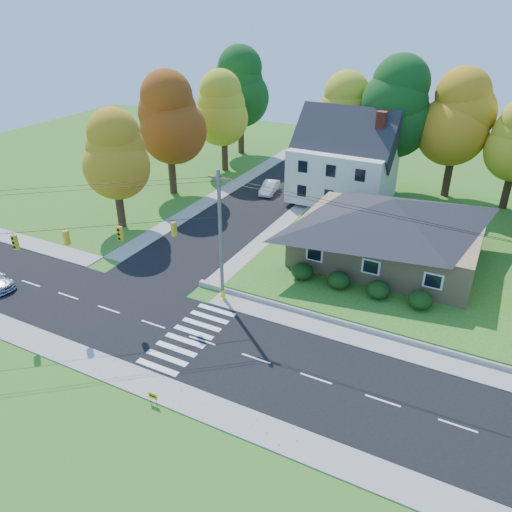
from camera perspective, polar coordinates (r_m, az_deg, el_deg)
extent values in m
plane|color=#3D7923|center=(33.49, -6.18, -9.61)|extent=(120.00, 120.00, 0.00)
cube|color=black|center=(33.48, -6.18, -9.60)|extent=(90.00, 8.00, 0.02)
cube|color=black|center=(56.97, 1.26, 6.91)|extent=(8.00, 44.00, 0.02)
cube|color=#9C9A90|center=(36.93, -1.97, -5.43)|extent=(90.00, 2.00, 0.08)
cube|color=#9C9A90|center=(30.43, -11.44, -14.50)|extent=(90.00, 2.00, 0.08)
cube|color=#3D7923|center=(47.38, 21.84, 0.64)|extent=(30.00, 30.00, 0.50)
cube|color=tan|center=(42.64, 14.80, 1.57)|extent=(14.00, 10.00, 3.20)
pyramid|color=#26262B|center=(41.56, 15.24, 4.92)|extent=(14.60, 10.60, 2.20)
cube|color=silver|center=(54.87, 9.86, 9.32)|extent=(10.00, 8.00, 5.60)
pyramid|color=#26262B|center=(53.77, 10.21, 13.37)|extent=(10.40, 8.40, 2.40)
cube|color=brown|center=(53.40, 13.65, 10.70)|extent=(0.90, 0.90, 9.60)
ellipsoid|color=#163A10|center=(38.98, 5.30, -1.73)|extent=(1.70, 1.70, 1.27)
ellipsoid|color=#163A10|center=(38.15, 9.47, -2.73)|extent=(1.70, 1.70, 1.27)
ellipsoid|color=#163A10|center=(37.53, 13.81, -3.75)|extent=(1.70, 1.70, 1.27)
ellipsoid|color=#163A10|center=(37.14, 18.27, -4.77)|extent=(1.70, 1.70, 1.27)
cylinder|color=#666059|center=(35.32, -4.07, 2.11)|extent=(0.26, 0.26, 10.00)
cube|color=#666059|center=(33.67, -4.32, 8.88)|extent=(1.60, 0.12, 0.12)
cube|color=gold|center=(36.02, -25.82, 1.45)|extent=(0.34, 0.26, 1.00)
cube|color=gold|center=(35.30, -20.83, 1.95)|extent=(0.26, 0.34, 1.00)
cube|color=gold|center=(34.83, -15.27, 2.49)|extent=(0.34, 0.26, 1.00)
cube|color=gold|center=(34.72, -9.37, 3.05)|extent=(0.26, 0.34, 1.00)
cylinder|color=black|center=(34.74, -17.90, 3.23)|extent=(13.02, 10.43, 0.04)
cylinder|color=#3F2A19|center=(60.94, 9.86, 11.07)|extent=(0.80, 0.80, 5.40)
sphere|color=gold|center=(59.97, 10.17, 14.64)|extent=(6.72, 6.72, 6.72)
sphere|color=gold|center=(59.63, 10.30, 16.21)|extent=(5.91, 5.91, 5.91)
sphere|color=gold|center=(59.33, 10.45, 17.79)|extent=(5.11, 5.11, 5.11)
cylinder|color=#3F2A19|center=(58.45, 15.24, 10.26)|extent=(0.86, 0.86, 6.30)
sphere|color=#164B17|center=(57.33, 15.81, 14.59)|extent=(7.84, 7.84, 7.84)
sphere|color=#164B17|center=(56.95, 16.07, 16.50)|extent=(6.90, 6.90, 6.90)
sphere|color=#164B17|center=(56.64, 16.34, 18.44)|extent=(5.96, 5.96, 5.96)
cylinder|color=#3F2A19|center=(58.61, 21.18, 9.18)|extent=(0.83, 0.83, 5.85)
sphere|color=#C1881B|center=(57.55, 21.91, 13.15)|extent=(7.28, 7.28, 7.28)
sphere|color=#C1881B|center=(57.18, 22.24, 14.90)|extent=(6.41, 6.41, 6.41)
sphere|color=#C1881B|center=(56.86, 22.57, 16.67)|extent=(5.53, 5.53, 5.53)
cylinder|color=#3F2A19|center=(57.55, 26.85, 7.25)|extent=(0.77, 0.77, 4.95)
cylinder|color=#3F2A19|center=(50.06, -15.33, 5.92)|extent=(0.77, 0.77, 4.95)
sphere|color=#C1881B|center=(48.91, -15.86, 9.81)|extent=(6.16, 6.16, 6.16)
sphere|color=#C1881B|center=(48.49, -16.09, 11.54)|extent=(5.42, 5.42, 5.42)
sphere|color=#C1881B|center=(48.11, -16.33, 13.29)|extent=(4.68, 4.68, 4.68)
cylinder|color=#3F2A19|center=(57.74, -9.59, 9.88)|extent=(0.83, 0.83, 5.85)
sphere|color=#914212|center=(56.63, -9.93, 13.95)|extent=(7.28, 7.28, 7.28)
sphere|color=#914212|center=(56.23, -10.09, 15.75)|extent=(6.41, 6.41, 6.41)
sphere|color=#914212|center=(55.90, -10.24, 17.57)|extent=(5.53, 5.53, 5.53)
cylinder|color=#3F2A19|center=(65.23, -3.60, 12.05)|extent=(0.80, 0.80, 5.40)
sphere|color=gold|center=(64.29, -3.71, 15.40)|extent=(6.72, 6.72, 6.72)
sphere|color=gold|center=(63.96, -3.76, 16.87)|extent=(5.91, 5.91, 5.91)
sphere|color=gold|center=(63.67, -3.80, 18.36)|extent=(5.11, 5.11, 5.11)
cylinder|color=#3F2A19|center=(72.80, -1.72, 14.11)|extent=(0.86, 0.86, 6.30)
sphere|color=#164B17|center=(71.87, -1.78, 17.64)|extent=(7.84, 7.84, 7.84)
sphere|color=#164B17|center=(71.55, -1.80, 19.18)|extent=(6.90, 6.90, 6.90)
sphere|color=#164B17|center=(71.29, -1.82, 20.74)|extent=(5.96, 5.96, 5.96)
imported|color=silver|center=(57.55, 1.55, 7.84)|extent=(2.02, 4.21, 1.33)
cylinder|color=#FFFE00|center=(37.46, -3.74, -4.93)|extent=(0.35, 0.35, 0.10)
cylinder|color=#FFFE00|center=(37.31, -3.76, -4.56)|extent=(0.23, 0.23, 0.54)
sphere|color=#FFFE00|center=(37.14, -3.77, -4.14)|extent=(0.25, 0.25, 0.25)
cylinder|color=#FFFE00|center=(37.25, -3.76, -4.43)|extent=(0.45, 0.26, 0.12)
cylinder|color=black|center=(29.50, -12.00, -15.66)|extent=(0.02, 0.02, 0.49)
cylinder|color=black|center=(29.28, -11.31, -15.96)|extent=(0.02, 0.02, 0.49)
cube|color=#E2AD00|center=(29.19, -11.71, -15.39)|extent=(0.59, 0.03, 0.39)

